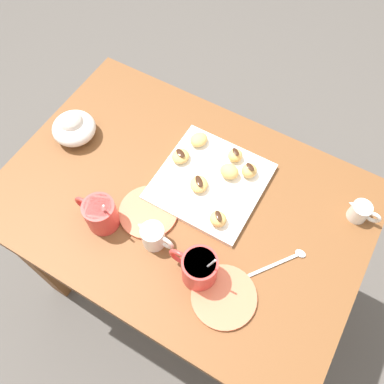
% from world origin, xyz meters
% --- Properties ---
extents(ground_plane, '(8.00, 8.00, 0.00)m').
position_xyz_m(ground_plane, '(0.00, 0.00, 0.00)').
color(ground_plane, '#514C47').
extents(dining_table, '(1.01, 0.70, 0.76)m').
position_xyz_m(dining_table, '(0.00, 0.00, 0.60)').
color(dining_table, brown).
rests_on(dining_table, ground_plane).
extents(pastry_plate_square, '(0.29, 0.29, 0.02)m').
position_xyz_m(pastry_plate_square, '(-0.04, -0.09, 0.77)').
color(pastry_plate_square, white).
rests_on(pastry_plate_square, dining_table).
extents(coffee_mug_red_left, '(0.13, 0.09, 0.15)m').
position_xyz_m(coffee_mug_red_left, '(-0.14, 0.16, 0.81)').
color(coffee_mug_red_left, red).
rests_on(coffee_mug_red_left, dining_table).
extents(coffee_mug_red_right, '(0.12, 0.08, 0.14)m').
position_xyz_m(coffee_mug_red_right, '(0.15, 0.16, 0.81)').
color(coffee_mug_red_right, red).
rests_on(coffee_mug_red_right, dining_table).
extents(cream_pitcher_white, '(0.10, 0.06, 0.07)m').
position_xyz_m(cream_pitcher_white, '(0.00, 0.14, 0.80)').
color(cream_pitcher_white, white).
rests_on(cream_pitcher_white, dining_table).
extents(ice_cream_bowl, '(0.13, 0.13, 0.10)m').
position_xyz_m(ice_cream_bowl, '(0.39, -0.03, 0.80)').
color(ice_cream_bowl, white).
rests_on(ice_cream_bowl, dining_table).
extents(chocolate_sauce_pitcher, '(0.09, 0.05, 0.06)m').
position_xyz_m(chocolate_sauce_pitcher, '(-0.43, -0.19, 0.79)').
color(chocolate_sauce_pitcher, white).
rests_on(chocolate_sauce_pitcher, dining_table).
extents(saucer_coral_left, '(0.16, 0.16, 0.01)m').
position_xyz_m(saucer_coral_left, '(0.06, 0.08, 0.76)').
color(saucer_coral_left, '#E5704C').
rests_on(saucer_coral_left, dining_table).
extents(saucer_coral_right, '(0.16, 0.16, 0.01)m').
position_xyz_m(saucer_coral_right, '(-0.22, 0.18, 0.76)').
color(saucer_coral_right, '#E5704C').
rests_on(saucer_coral_right, dining_table).
extents(loose_spoon_near_saucer, '(0.11, 0.13, 0.01)m').
position_xyz_m(loose_spoon_near_saucer, '(-0.31, 0.02, 0.76)').
color(loose_spoon_near_saucer, silver).
rests_on(loose_spoon_near_saucer, dining_table).
extents(beignet_0, '(0.06, 0.05, 0.04)m').
position_xyz_m(beignet_0, '(-0.08, -0.13, 0.79)').
color(beignet_0, '#E5B260').
rests_on(beignet_0, pastry_plate_square).
extents(beignet_1, '(0.05, 0.05, 0.04)m').
position_xyz_m(beignet_1, '(-0.12, -0.16, 0.79)').
color(beignet_1, '#E5B260').
rests_on(beignet_1, pastry_plate_square).
extents(chocolate_drizzle_1, '(0.03, 0.03, 0.00)m').
position_xyz_m(chocolate_drizzle_1, '(-0.12, -0.16, 0.81)').
color(chocolate_drizzle_1, '#381E11').
rests_on(chocolate_drizzle_1, beignet_1).
extents(beignet_2, '(0.07, 0.07, 0.03)m').
position_xyz_m(beignet_2, '(-0.02, -0.05, 0.79)').
color(beignet_2, '#E5B260').
rests_on(beignet_2, pastry_plate_square).
extents(chocolate_drizzle_2, '(0.04, 0.04, 0.00)m').
position_xyz_m(chocolate_drizzle_2, '(-0.02, -0.05, 0.81)').
color(chocolate_drizzle_2, '#381E11').
rests_on(chocolate_drizzle_2, beignet_2).
extents(beignet_3, '(0.06, 0.06, 0.03)m').
position_xyz_m(beignet_3, '(-0.07, -0.18, 0.79)').
color(beignet_3, '#E5B260').
rests_on(beignet_3, pastry_plate_square).
extents(chocolate_drizzle_3, '(0.03, 0.03, 0.00)m').
position_xyz_m(chocolate_drizzle_3, '(-0.07, -0.18, 0.81)').
color(chocolate_drizzle_3, '#381E11').
rests_on(chocolate_drizzle_3, beignet_3).
extents(beignet_4, '(0.06, 0.06, 0.03)m').
position_xyz_m(beignet_4, '(0.07, -0.11, 0.79)').
color(beignet_4, '#E5B260').
rests_on(beignet_4, pastry_plate_square).
extents(chocolate_drizzle_4, '(0.04, 0.03, 0.00)m').
position_xyz_m(chocolate_drizzle_4, '(0.07, -0.11, 0.81)').
color(chocolate_drizzle_4, '#381E11').
rests_on(chocolate_drizzle_4, beignet_4).
extents(beignet_5, '(0.06, 0.06, 0.03)m').
position_xyz_m(beignet_5, '(-0.12, 0.02, 0.79)').
color(beignet_5, '#E5B260').
rests_on(beignet_5, pastry_plate_square).
extents(chocolate_drizzle_5, '(0.03, 0.03, 0.00)m').
position_xyz_m(chocolate_drizzle_5, '(-0.12, 0.02, 0.81)').
color(chocolate_drizzle_5, '#381E11').
rests_on(chocolate_drizzle_5, beignet_5).
extents(beignet_6, '(0.06, 0.07, 0.03)m').
position_xyz_m(beignet_6, '(0.05, -0.18, 0.79)').
color(beignet_6, '#E5B260').
rests_on(beignet_6, pastry_plate_square).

